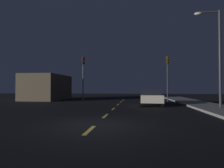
% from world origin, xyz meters
% --- Properties ---
extents(ground_plane, '(80.00, 80.00, 0.00)m').
position_xyz_m(ground_plane, '(0.00, 7.00, 0.00)').
color(ground_plane, black).
extents(sidewalk_curb_right, '(3.00, 40.00, 0.15)m').
position_xyz_m(sidewalk_curb_right, '(7.50, 7.00, 0.07)').
color(sidewalk_curb_right, gray).
rests_on(sidewalk_curb_right, ground_plane).
extents(lane_stripe_nearest, '(0.16, 1.60, 0.01)m').
position_xyz_m(lane_stripe_nearest, '(0.00, -1.20, 0.00)').
color(lane_stripe_nearest, '#EACC4C').
rests_on(lane_stripe_nearest, ground_plane).
extents(lane_stripe_second, '(0.16, 1.60, 0.01)m').
position_xyz_m(lane_stripe_second, '(0.00, 2.60, 0.00)').
color(lane_stripe_second, '#EACC4C').
rests_on(lane_stripe_second, ground_plane).
extents(lane_stripe_third, '(0.16, 1.60, 0.01)m').
position_xyz_m(lane_stripe_third, '(0.00, 6.40, 0.00)').
color(lane_stripe_third, '#EACC4C').
rests_on(lane_stripe_third, ground_plane).
extents(lane_stripe_fourth, '(0.16, 1.60, 0.01)m').
position_xyz_m(lane_stripe_fourth, '(0.00, 10.20, 0.00)').
color(lane_stripe_fourth, '#EACC4C').
rests_on(lane_stripe_fourth, ground_plane).
extents(lane_stripe_fifth, '(0.16, 1.60, 0.01)m').
position_xyz_m(lane_stripe_fifth, '(0.00, 14.00, 0.00)').
color(lane_stripe_fifth, '#EACC4C').
rests_on(lane_stripe_fifth, ground_plane).
extents(lane_stripe_sixth, '(0.16, 1.60, 0.01)m').
position_xyz_m(lane_stripe_sixth, '(0.00, 17.80, 0.00)').
color(lane_stripe_sixth, '#EACC4C').
rests_on(lane_stripe_sixth, ground_plane).
extents(traffic_signal_left, '(0.32, 0.38, 5.40)m').
position_xyz_m(traffic_signal_left, '(-4.84, 15.48, 3.75)').
color(traffic_signal_left, '#4C4C51').
rests_on(traffic_signal_left, ground_plane).
extents(traffic_signal_right, '(0.32, 0.38, 5.29)m').
position_xyz_m(traffic_signal_right, '(5.37, 15.48, 3.68)').
color(traffic_signal_right, '#2D2D30').
rests_on(traffic_signal_right, ground_plane).
extents(car_stopped_ahead, '(2.03, 3.87, 1.44)m').
position_xyz_m(car_stopped_ahead, '(3.04, 9.66, 0.74)').
color(car_stopped_ahead, beige).
rests_on(car_stopped_ahead, ground_plane).
extents(street_lamp_right, '(1.87, 0.36, 7.29)m').
position_xyz_m(street_lamp_right, '(7.52, 6.90, 4.38)').
color(street_lamp_right, '#2D2D30').
rests_on(street_lamp_right, ground_plane).
extents(storefront_left, '(4.30, 7.41, 3.31)m').
position_xyz_m(storefront_left, '(-10.15, 16.85, 1.65)').
color(storefront_left, brown).
rests_on(storefront_left, ground_plane).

